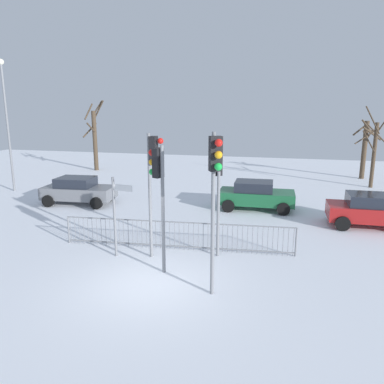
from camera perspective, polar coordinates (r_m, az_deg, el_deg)
ground_plane at (r=11.60m, az=-6.34°, el=-13.73°), size 60.00×60.00×0.00m
traffic_light_foreground_left at (r=11.48m, az=-5.09°, el=1.78°), size 0.54×0.39×4.07m
traffic_light_mid_right at (r=9.77m, az=3.52°, el=1.97°), size 0.41×0.52×4.55m
traffic_light_rear_right at (r=12.59m, az=-5.91°, el=3.66°), size 0.57×0.33×4.34m
traffic_light_mid_left at (r=12.87m, az=3.84°, el=2.35°), size 0.43×0.50×3.87m
direction_sign_post at (r=13.21m, az=-11.51°, el=-3.09°), size 0.78×0.16×2.85m
pedestrian_guard_railing at (r=13.91m, az=-2.32°, el=-6.57°), size 8.60×0.79×1.07m
car_red_trailing at (r=18.20m, az=25.78°, el=-2.50°), size 3.82×1.97×1.47m
car_green_mid at (r=19.50m, az=9.70°, el=-0.42°), size 3.85×2.01×1.47m
car_grey_far at (r=21.21m, az=-16.95°, el=0.27°), size 3.92×2.18×1.47m
street_lamp at (r=25.67m, az=-26.44°, el=10.59°), size 0.36×0.36×7.94m
bare_tree_left at (r=26.98m, az=25.94°, el=5.68°), size 1.76×2.01×5.25m
bare_tree_centre at (r=32.26m, az=-14.61°, el=8.12°), size 1.81×1.51×5.71m
bare_tree_right at (r=30.14m, az=24.83°, el=6.20°), size 1.88×1.90×4.33m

